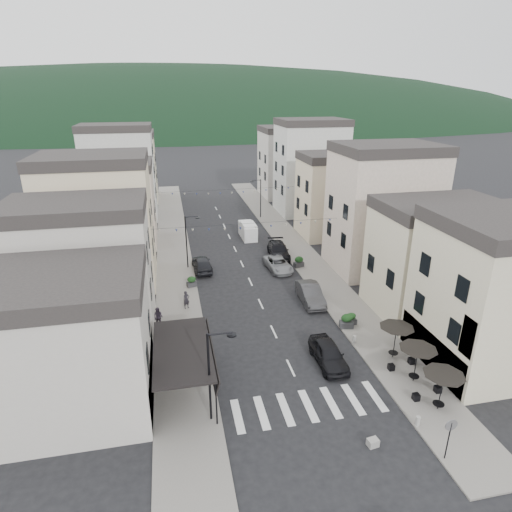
# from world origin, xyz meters

# --- Properties ---
(ground) EXTENTS (700.00, 700.00, 0.00)m
(ground) POSITION_xyz_m (0.00, 0.00, 0.00)
(ground) COLOR black
(ground) RESTS_ON ground
(sidewalk_left) EXTENTS (4.00, 76.00, 0.12)m
(sidewalk_left) POSITION_xyz_m (-7.50, 32.00, 0.06)
(sidewalk_left) COLOR slate
(sidewalk_left) RESTS_ON ground
(sidewalk_right) EXTENTS (4.00, 76.00, 0.12)m
(sidewalk_right) POSITION_xyz_m (7.50, 32.00, 0.06)
(sidewalk_right) COLOR slate
(sidewalk_right) RESTS_ON ground
(hill_backdrop) EXTENTS (640.00, 360.00, 70.00)m
(hill_backdrop) POSITION_xyz_m (0.00, 300.00, 0.00)
(hill_backdrop) COLOR black
(hill_backdrop) RESTS_ON ground
(boutique_building) EXTENTS (12.00, 8.00, 8.00)m
(boutique_building) POSITION_xyz_m (-15.50, 5.00, 4.00)
(boutique_building) COLOR #B7B0A7
(boutique_building) RESTS_ON ground
(bistro_building) EXTENTS (10.00, 8.00, 10.00)m
(bistro_building) POSITION_xyz_m (14.50, 4.00, 5.00)
(bistro_building) COLOR beige
(bistro_building) RESTS_ON ground
(boutique_awning) EXTENTS (3.77, 7.50, 3.28)m
(boutique_awning) POSITION_xyz_m (-7.25, 5.00, 3.11)
(boutique_awning) COLOR black
(boutique_awning) RESTS_ON ground
(buildings_row_left) EXTENTS (10.20, 54.16, 14.00)m
(buildings_row_left) POSITION_xyz_m (-14.50, 37.75, 6.12)
(buildings_row_left) COLOR #B7B0A7
(buildings_row_left) RESTS_ON ground
(buildings_row_right) EXTENTS (10.20, 54.16, 14.50)m
(buildings_row_right) POSITION_xyz_m (14.50, 36.59, 6.32)
(buildings_row_right) COLOR beige
(buildings_row_right) RESTS_ON ground
(cafe_terrace) EXTENTS (2.50, 8.10, 2.53)m
(cafe_terrace) POSITION_xyz_m (7.70, 2.80, 2.36)
(cafe_terrace) COLOR black
(cafe_terrace) RESTS_ON ground
(streetlamp_left_near) EXTENTS (1.70, 0.56, 6.00)m
(streetlamp_left_near) POSITION_xyz_m (-5.82, 2.00, 3.70)
(streetlamp_left_near) COLOR black
(streetlamp_left_near) RESTS_ON ground
(streetlamp_left_far) EXTENTS (1.70, 0.56, 6.00)m
(streetlamp_left_far) POSITION_xyz_m (-5.82, 26.00, 3.70)
(streetlamp_left_far) COLOR black
(streetlamp_left_far) RESTS_ON ground
(streetlamp_right_far) EXTENTS (1.70, 0.56, 6.00)m
(streetlamp_right_far) POSITION_xyz_m (5.82, 44.00, 3.70)
(streetlamp_right_far) COLOR black
(streetlamp_right_far) RESTS_ON ground
(traffic_sign) EXTENTS (0.70, 0.07, 2.70)m
(traffic_sign) POSITION_xyz_m (5.80, -3.50, 1.93)
(traffic_sign) COLOR black
(traffic_sign) RESTS_ON ground
(bollards) EXTENTS (11.66, 10.26, 0.60)m
(bollards) POSITION_xyz_m (0.00, 5.50, 0.42)
(bollards) COLOR gray
(bollards) RESTS_ON ground
(bunting_near) EXTENTS (19.00, 0.28, 0.62)m
(bunting_near) POSITION_xyz_m (0.00, 22.00, 5.65)
(bunting_near) COLOR black
(bunting_near) RESTS_ON ground
(bunting_far) EXTENTS (19.00, 0.28, 0.62)m
(bunting_far) POSITION_xyz_m (0.00, 38.00, 5.65)
(bunting_far) COLOR black
(bunting_far) RESTS_ON ground
(parked_car_a) EXTENTS (1.87, 4.65, 1.58)m
(parked_car_a) POSITION_xyz_m (2.80, 6.00, 0.79)
(parked_car_a) COLOR black
(parked_car_a) RESTS_ON ground
(parked_car_b) EXTENTS (1.96, 5.12, 1.66)m
(parked_car_b) POSITION_xyz_m (4.60, 15.48, 0.83)
(parked_car_b) COLOR #303032
(parked_car_b) RESTS_ON ground
(parked_car_c) EXTENTS (2.67, 5.10, 1.37)m
(parked_car_c) POSITION_xyz_m (3.58, 23.46, 0.68)
(parked_car_c) COLOR gray
(parked_car_c) RESTS_ON ground
(parked_car_d) EXTENTS (2.87, 5.82, 1.63)m
(parked_car_d) POSITION_xyz_m (4.60, 27.25, 0.81)
(parked_car_d) COLOR black
(parked_car_d) RESTS_ON ground
(parked_car_e) EXTENTS (2.13, 4.82, 1.61)m
(parked_car_e) POSITION_xyz_m (-4.60, 24.99, 0.81)
(parked_car_e) COLOR black
(parked_car_e) RESTS_ON ground
(delivery_van) EXTENTS (1.84, 4.49, 2.14)m
(delivery_van) POSITION_xyz_m (2.40, 35.00, 1.05)
(delivery_van) COLOR white
(delivery_van) RESTS_ON ground
(pedestrian_a) EXTENTS (0.72, 0.62, 1.67)m
(pedestrian_a) POSITION_xyz_m (-6.75, 16.35, 0.95)
(pedestrian_a) COLOR black
(pedestrian_a) RESTS_ON sidewalk_left
(pedestrian_b) EXTENTS (1.03, 0.95, 1.70)m
(pedestrian_b) POSITION_xyz_m (-9.20, 13.63, 0.97)
(pedestrian_b) COLOR #27212C
(pedestrian_b) RESTS_ON sidewalk_left
(concrete_block_b) EXTENTS (0.66, 0.53, 0.45)m
(concrete_block_b) POSITION_xyz_m (2.48, -1.82, 0.23)
(concrete_block_b) COLOR gray
(concrete_block_b) RESTS_ON ground
(planter_la) EXTENTS (1.12, 0.66, 1.22)m
(planter_la) POSITION_xyz_m (-6.87, 10.61, 0.71)
(planter_la) COLOR #303032
(planter_la) RESTS_ON sidewalk_left
(planter_lb) EXTENTS (1.07, 0.75, 1.09)m
(planter_lb) POSITION_xyz_m (-6.00, 20.84, 0.65)
(planter_lb) COLOR #2D2D30
(planter_lb) RESTS_ON sidewalk_left
(planter_ra) EXTENTS (0.97, 0.57, 1.06)m
(planter_ra) POSITION_xyz_m (6.57, 10.68, 0.63)
(planter_ra) COLOR #29292B
(planter_ra) RESTS_ON sidewalk_right
(planter_rb) EXTENTS (1.21, 0.81, 1.25)m
(planter_rb) POSITION_xyz_m (6.00, 10.26, 0.73)
(planter_rb) COLOR #313134
(planter_rb) RESTS_ON sidewalk_right
(planter_rc) EXTENTS (1.21, 0.86, 1.23)m
(planter_rc) POSITION_xyz_m (6.00, 23.61, 0.72)
(planter_rc) COLOR #2C2C2F
(planter_rc) RESTS_ON sidewalk_right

